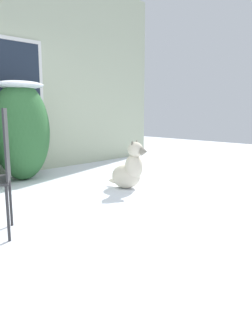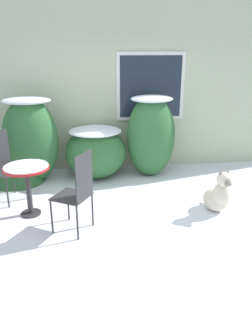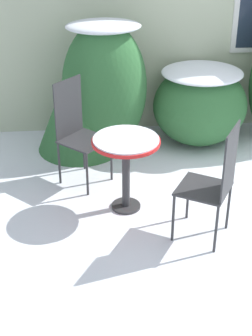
{
  "view_description": "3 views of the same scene",
  "coord_description": "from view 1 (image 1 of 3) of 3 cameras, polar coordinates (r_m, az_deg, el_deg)",
  "views": [
    {
      "loc": [
        -1.91,
        -2.87,
        1.07
      ],
      "look_at": [
        1.27,
        0.16,
        0.28
      ],
      "focal_mm": 35.0,
      "sensor_mm": 36.0,
      "label": 1
    },
    {
      "loc": [
        -0.54,
        -4.01,
        2.26
      ],
      "look_at": [
        0.0,
        0.6,
        0.55
      ],
      "focal_mm": 35.0,
      "sensor_mm": 36.0,
      "label": 2
    },
    {
      "loc": [
        -1.78,
        -3.82,
        2.78
      ],
      "look_at": [
        -1.41,
        0.33,
        0.43
      ],
      "focal_mm": 55.0,
      "sensor_mm": 36.0,
      "label": 3
    }
  ],
  "objects": [
    {
      "name": "ground_plane",
      "position": [
        3.61,
        -12.33,
        -7.28
      ],
      "size": [
        16.0,
        16.0,
        0.0
      ],
      "primitive_type": "plane",
      "color": "white"
    },
    {
      "name": "shrub_right",
      "position": [
        5.19,
        -17.76,
        6.51
      ],
      "size": [
        0.88,
        0.71,
        1.48
      ],
      "color": "#2D6033",
      "rests_on": "ground_plane"
    },
    {
      "name": "dog",
      "position": [
        4.44,
        0.58,
        -0.43
      ],
      "size": [
        0.41,
        0.62,
        0.66
      ],
      "rotation": [
        0.0,
        0.0,
        0.2
      ],
      "color": "beige",
      "rests_on": "ground_plane"
    }
  ]
}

